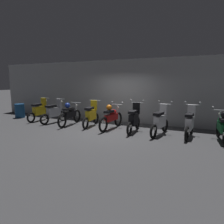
% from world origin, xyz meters
% --- Properties ---
extents(ground_plane, '(80.00, 80.00, 0.00)m').
position_xyz_m(ground_plane, '(0.00, 0.00, 0.00)').
color(ground_plane, '#424244').
extents(back_wall, '(16.40, 0.30, 3.12)m').
position_xyz_m(back_wall, '(0.00, 2.04, 1.56)').
color(back_wall, '#9EA0A3').
rests_on(back_wall, ground).
extents(motorbike_slot_0, '(0.56, 1.68, 1.18)m').
position_xyz_m(motorbike_slot_0, '(-4.20, 0.41, 0.52)').
color(motorbike_slot_0, black).
rests_on(motorbike_slot_0, ground).
extents(motorbike_slot_1, '(0.56, 1.68, 1.18)m').
position_xyz_m(motorbike_slot_1, '(-3.14, 0.31, 0.52)').
color(motorbike_slot_1, black).
rests_on(motorbike_slot_1, ground).
extents(motorbike_slot_2, '(0.56, 1.95, 1.08)m').
position_xyz_m(motorbike_slot_2, '(-2.10, 0.18, 0.53)').
color(motorbike_slot_2, black).
rests_on(motorbike_slot_2, ground).
extents(motorbike_slot_3, '(0.56, 1.68, 1.18)m').
position_xyz_m(motorbike_slot_3, '(-1.05, 0.37, 0.52)').
color(motorbike_slot_3, black).
rests_on(motorbike_slot_3, ground).
extents(motorbike_slot_4, '(0.59, 1.95, 1.15)m').
position_xyz_m(motorbike_slot_4, '(0.00, 0.28, 0.53)').
color(motorbike_slot_4, black).
rests_on(motorbike_slot_4, ground).
extents(motorbike_slot_5, '(0.59, 1.68, 1.29)m').
position_xyz_m(motorbike_slot_5, '(1.05, 0.21, 0.53)').
color(motorbike_slot_5, black).
rests_on(motorbike_slot_5, ground).
extents(motorbike_slot_6, '(0.59, 1.67, 1.29)m').
position_xyz_m(motorbike_slot_6, '(2.11, 0.19, 0.53)').
color(motorbike_slot_6, black).
rests_on(motorbike_slot_6, ground).
extents(motorbike_slot_7, '(0.59, 1.68, 1.29)m').
position_xyz_m(motorbike_slot_7, '(3.15, 0.36, 0.53)').
color(motorbike_slot_7, black).
rests_on(motorbike_slot_7, ground).
extents(motorbike_slot_8, '(0.59, 1.95, 1.15)m').
position_xyz_m(motorbike_slot_8, '(4.20, 0.20, 0.53)').
color(motorbike_slot_8, black).
rests_on(motorbike_slot_8, ground).
extents(trash_bin, '(0.53, 0.53, 0.79)m').
position_xyz_m(trash_bin, '(-5.89, 0.59, 0.39)').
color(trash_bin, navy).
rests_on(trash_bin, ground).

